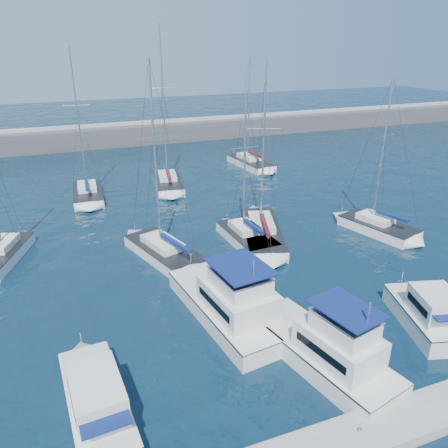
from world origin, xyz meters
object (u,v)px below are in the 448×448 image
object	(u,v)px
sailboat_back_c	(250,163)
motor_yacht_port_outer	(97,403)
motor_yacht_stbd_inner	(327,350)
sailboat_mid_a	(0,254)
motor_yacht_port_inner	(232,304)
sailboat_back_b	(168,182)
sailboat_mid_e	(378,227)
sailboat_back_a	(88,194)
motor_yacht_stbd_outer	(428,315)
sailboat_mid_d	(262,232)
sailboat_mid_c	(247,237)
sailboat_mid_b	(166,253)

from	to	relation	value
sailboat_back_c	motor_yacht_port_outer	bearing A→B (deg)	-130.37
motor_yacht_stbd_inner	sailboat_mid_a	size ratio (longest dim) A/B	0.72
motor_yacht_port_inner	sailboat_mid_a	xyz separation A→B (m)	(-14.33, 13.96, -0.62)
sailboat_back_b	sailboat_mid_e	bearing A→B (deg)	-43.92
motor_yacht_stbd_inner	sailboat_back_a	world-z (taller)	sailboat_back_a
sailboat_mid_e	motor_yacht_port_outer	bearing A→B (deg)	-171.23
motor_yacht_port_inner	motor_yacht_stbd_outer	distance (m)	11.96
sailboat_mid_a	sailboat_back_c	world-z (taller)	sailboat_back_c
sailboat_mid_a	sailboat_mid_d	distance (m)	21.67
sailboat_mid_d	sailboat_mid_e	world-z (taller)	sailboat_mid_d
sailboat_mid_e	sailboat_back_b	world-z (taller)	sailboat_back_b
motor_yacht_port_inner	motor_yacht_stbd_outer	world-z (taller)	motor_yacht_port_inner
sailboat_mid_d	sailboat_mid_c	bearing A→B (deg)	-149.26
sailboat_mid_c	sailboat_back_a	bearing A→B (deg)	122.16
sailboat_mid_b	sailboat_back_c	bearing A→B (deg)	34.37
sailboat_mid_b	sailboat_back_a	bearing A→B (deg)	87.28
sailboat_back_a	sailboat_back_b	xyz separation A→B (m)	(9.23, 0.71, 0.02)
sailboat_back_a	sailboat_back_c	distance (m)	22.70
sailboat_back_c	sailboat_mid_b	bearing A→B (deg)	-134.95
motor_yacht_port_inner	sailboat_mid_a	size ratio (longest dim) A/B	0.80
motor_yacht_port_inner	sailboat_mid_c	distance (m)	11.40
sailboat_mid_b	sailboat_mid_e	world-z (taller)	sailboat_mid_b
motor_yacht_port_inner	sailboat_back_b	distance (m)	27.37
motor_yacht_port_outer	sailboat_mid_a	world-z (taller)	sailboat_mid_a
sailboat_mid_a	sailboat_back_a	distance (m)	14.80
motor_yacht_stbd_outer	sailboat_mid_b	size ratio (longest dim) A/B	0.42
sailboat_mid_b	motor_yacht_port_outer	bearing A→B (deg)	-132.94
motor_yacht_stbd_outer	sailboat_mid_a	xyz separation A→B (m)	(-25.14, 19.06, -0.43)
motor_yacht_stbd_inner	sailboat_back_a	xyz separation A→B (m)	(-9.62, 32.41, -0.59)
sailboat_mid_c	sailboat_back_b	xyz separation A→B (m)	(-2.67, 17.21, 0.04)
motor_yacht_port_outer	sailboat_back_b	size ratio (longest dim) A/B	0.42
sailboat_mid_a	sailboat_mid_e	distance (m)	32.42
motor_yacht_port_inner	sailboat_back_b	size ratio (longest dim) A/B	0.58
sailboat_mid_a	sailboat_back_b	world-z (taller)	sailboat_back_b
sailboat_back_c	sailboat_mid_e	bearing A→B (deg)	-92.62
motor_yacht_port_inner	sailboat_mid_a	world-z (taller)	sailboat_mid_a
motor_yacht_stbd_inner	sailboat_back_c	distance (m)	39.81
motor_yacht_port_inner	motor_yacht_port_outer	bearing A→B (deg)	-157.64
sailboat_mid_e	sailboat_back_b	distance (m)	24.47
sailboat_back_a	motor_yacht_stbd_inner	bearing A→B (deg)	-70.58
sailboat_mid_b	sailboat_back_b	xyz separation A→B (m)	(4.62, 17.77, 0.04)
motor_yacht_port_inner	sailboat_mid_e	world-z (taller)	sailboat_mid_e
sailboat_mid_c	sailboat_mid_d	world-z (taller)	sailboat_mid_d
motor_yacht_stbd_inner	sailboat_mid_a	bearing A→B (deg)	118.41
sailboat_mid_b	sailboat_mid_d	xyz separation A→B (m)	(8.92, 0.92, -0.02)
motor_yacht_stbd_inner	motor_yacht_stbd_outer	world-z (taller)	motor_yacht_stbd_inner
motor_yacht_stbd_outer	sailboat_back_a	size ratio (longest dim) A/B	0.41
sailboat_mid_b	sailboat_back_b	size ratio (longest dim) A/B	0.86
sailboat_mid_d	motor_yacht_stbd_outer	bearing A→B (deg)	-58.05
motor_yacht_port_inner	sailboat_mid_b	xyz separation A→B (m)	(-1.88, 9.45, -0.61)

